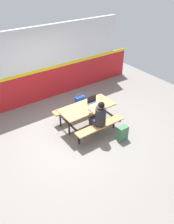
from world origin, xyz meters
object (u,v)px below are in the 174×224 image
Objects in this scene: student_nearer at (99,116)px; backpack_dark at (122,133)px; picnic_table_main at (87,111)px; tote_bag_bright at (80,101)px; laptop_silver at (93,102)px.

backpack_dark is (0.47, -0.50, -0.49)m from student_nearer.
student_nearer reaches higher than picnic_table_main.
tote_bag_bright is at bearing 73.08° from student_nearer.
student_nearer is 0.65m from laptop_silver.
picnic_table_main is at bearing -114.47° from tote_bag_bright.
picnic_table_main is at bearing 114.17° from backpack_dark.
student_nearer is 0.85m from backpack_dark.
student_nearer is at bearing -106.92° from tote_bag_bright.
tote_bag_bright is at bearing 76.04° from laptop_silver.
picnic_table_main is 1.32m from tote_bag_bright.
picnic_table_main is 5.14× the size of laptop_silver.
picnic_table_main is 1.36× the size of student_nearer.
tote_bag_bright is (0.05, 2.21, -0.02)m from backpack_dark.
student_nearer is 2.81× the size of tote_bag_bright.
backpack_dark reaches higher than tote_bag_bright.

